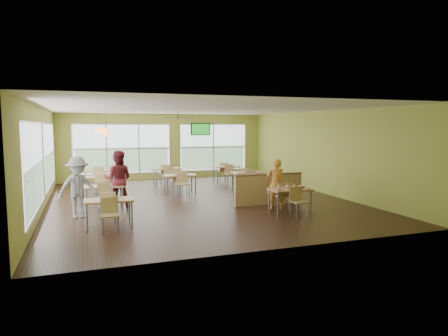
% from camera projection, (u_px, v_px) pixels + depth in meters
% --- Properties ---
extents(room, '(12.00, 12.04, 3.20)m').
position_uv_depth(room, '(198.00, 155.00, 13.93)').
color(room, black).
rests_on(room, ground).
extents(window_bays, '(9.24, 10.24, 2.38)m').
position_uv_depth(window_bays, '(113.00, 154.00, 15.95)').
color(window_bays, white).
rests_on(window_bays, room).
extents(main_table, '(1.22, 1.52, 0.87)m').
position_uv_depth(main_table, '(290.00, 193.00, 11.87)').
color(main_table, tan).
rests_on(main_table, floor).
extents(half_wall_divider, '(2.40, 0.14, 1.04)m').
position_uv_depth(half_wall_divider, '(269.00, 189.00, 13.24)').
color(half_wall_divider, tan).
rests_on(half_wall_divider, floor).
extents(dining_tables, '(6.92, 8.72, 0.87)m').
position_uv_depth(dining_tables, '(159.00, 178.00, 15.29)').
color(dining_tables, tan).
rests_on(dining_tables, floor).
extents(pendant_lights, '(0.11, 7.31, 0.86)m').
position_uv_depth(pendant_lights, '(100.00, 131.00, 13.41)').
color(pendant_lights, '#2D2119').
rests_on(pendant_lights, ceiling).
extents(ceiling_fan, '(1.25, 1.25, 0.29)m').
position_uv_depth(ceiling_fan, '(178.00, 118.00, 16.60)').
color(ceiling_fan, '#2D2119').
rests_on(ceiling_fan, ceiling).
extents(tv_backwall, '(1.00, 0.07, 0.60)m').
position_uv_depth(tv_backwall, '(200.00, 129.00, 19.96)').
color(tv_backwall, black).
rests_on(tv_backwall, wall_back).
extents(man_plaid, '(0.67, 0.54, 1.61)m').
position_uv_depth(man_plaid, '(276.00, 184.00, 12.49)').
color(man_plaid, '#DB4918').
rests_on(man_plaid, floor).
extents(patron_maroon, '(1.05, 0.91, 1.83)m').
position_uv_depth(patron_maroon, '(118.00, 179.00, 12.70)').
color(patron_maroon, maroon).
rests_on(patron_maroon, floor).
extents(patron_grey, '(1.26, 0.94, 1.75)m').
position_uv_depth(patron_grey, '(78.00, 187.00, 11.31)').
color(patron_grey, slate).
rests_on(patron_grey, floor).
extents(cup_blue, '(0.09, 0.09, 0.33)m').
position_uv_depth(cup_blue, '(279.00, 188.00, 11.62)').
color(cup_blue, white).
rests_on(cup_blue, main_table).
extents(cup_yellow, '(0.08, 0.08, 0.30)m').
position_uv_depth(cup_yellow, '(287.00, 187.00, 11.74)').
color(cup_yellow, white).
rests_on(cup_yellow, main_table).
extents(cup_red_near, '(0.09, 0.09, 0.31)m').
position_uv_depth(cup_red_near, '(294.00, 187.00, 11.80)').
color(cup_red_near, white).
rests_on(cup_red_near, main_table).
extents(cup_red_far, '(0.08, 0.08, 0.29)m').
position_uv_depth(cup_red_far, '(300.00, 187.00, 11.77)').
color(cup_red_far, white).
rests_on(cup_red_far, main_table).
extents(food_basket, '(0.21, 0.21, 0.05)m').
position_uv_depth(food_basket, '(301.00, 187.00, 12.07)').
color(food_basket, black).
rests_on(food_basket, main_table).
extents(ketchup_cup, '(0.06, 0.06, 0.02)m').
position_uv_depth(ketchup_cup, '(309.00, 189.00, 11.77)').
color(ketchup_cup, maroon).
rests_on(ketchup_cup, main_table).
extents(wrapper_left, '(0.17, 0.16, 0.04)m').
position_uv_depth(wrapper_left, '(279.00, 190.00, 11.52)').
color(wrapper_left, '#9C7B4B').
rests_on(wrapper_left, main_table).
extents(wrapper_mid, '(0.25, 0.23, 0.05)m').
position_uv_depth(wrapper_mid, '(287.00, 188.00, 11.89)').
color(wrapper_mid, '#9C7B4B').
rests_on(wrapper_mid, main_table).
extents(wrapper_right, '(0.13, 0.12, 0.03)m').
position_uv_depth(wrapper_right, '(298.00, 189.00, 11.73)').
color(wrapper_right, '#9C7B4B').
rests_on(wrapper_right, main_table).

